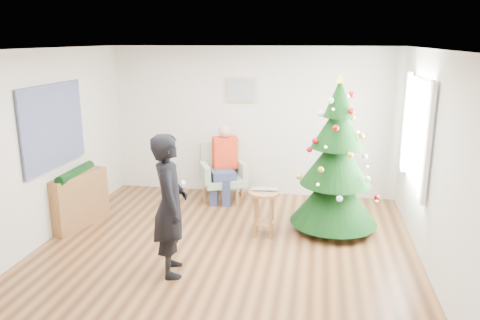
% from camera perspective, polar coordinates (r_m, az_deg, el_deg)
% --- Properties ---
extents(floor, '(5.00, 5.00, 0.00)m').
position_cam_1_polar(floor, '(6.27, -1.86, -11.11)').
color(floor, brown).
rests_on(floor, ground).
extents(ceiling, '(5.00, 5.00, 0.00)m').
position_cam_1_polar(ceiling, '(5.65, -2.08, 13.36)').
color(ceiling, white).
rests_on(ceiling, wall_back).
extents(wall_back, '(5.00, 0.00, 5.00)m').
position_cam_1_polar(wall_back, '(8.24, 1.55, 4.67)').
color(wall_back, silver).
rests_on(wall_back, floor).
extents(wall_front, '(5.00, 0.00, 5.00)m').
position_cam_1_polar(wall_front, '(3.54, -10.26, -9.33)').
color(wall_front, silver).
rests_on(wall_front, floor).
extents(wall_left, '(0.00, 5.00, 5.00)m').
position_cam_1_polar(wall_left, '(6.78, -23.14, 1.31)').
color(wall_left, silver).
rests_on(wall_left, floor).
extents(wall_right, '(0.00, 5.00, 5.00)m').
position_cam_1_polar(wall_right, '(5.87, 22.69, -0.57)').
color(wall_right, silver).
rests_on(wall_right, floor).
extents(window_panel, '(0.04, 1.30, 1.40)m').
position_cam_1_polar(window_panel, '(6.78, 20.81, 3.26)').
color(window_panel, white).
rests_on(window_panel, wall_right).
extents(curtains, '(0.05, 1.75, 1.50)m').
position_cam_1_polar(curtains, '(6.77, 20.56, 3.27)').
color(curtains, white).
rests_on(curtains, wall_right).
extents(christmas_tree, '(1.26, 1.26, 2.27)m').
position_cam_1_polar(christmas_tree, '(6.76, 11.63, -0.25)').
color(christmas_tree, '#3F2816').
rests_on(christmas_tree, floor).
extents(stool, '(0.44, 0.44, 0.66)m').
position_cam_1_polar(stool, '(6.63, 2.92, -6.49)').
color(stool, brown).
rests_on(stool, floor).
extents(laptop, '(0.38, 0.26, 0.03)m').
position_cam_1_polar(laptop, '(6.52, 2.96, -3.72)').
color(laptop, silver).
rests_on(laptop, stool).
extents(armchair, '(0.91, 0.90, 0.99)m').
position_cam_1_polar(armchair, '(8.11, -2.11, -2.29)').
color(armchair, '#9BAE8C').
rests_on(armchair, floor).
extents(seated_person, '(0.53, 0.67, 1.30)m').
position_cam_1_polar(seated_person, '(7.98, -2.02, -0.33)').
color(seated_person, navy).
rests_on(seated_person, armchair).
extents(standing_man, '(0.58, 0.72, 1.70)m').
position_cam_1_polar(standing_man, '(5.50, -8.54, -5.48)').
color(standing_man, black).
rests_on(standing_man, floor).
extents(game_controller, '(0.08, 0.13, 0.04)m').
position_cam_1_polar(game_controller, '(5.33, -6.90, -2.87)').
color(game_controller, white).
rests_on(game_controller, standing_man).
extents(console, '(0.55, 1.04, 0.80)m').
position_cam_1_polar(console, '(7.36, -19.16, -4.62)').
color(console, brown).
rests_on(console, floor).
extents(garland, '(0.14, 0.90, 0.14)m').
position_cam_1_polar(garland, '(7.24, -19.44, -1.48)').
color(garland, black).
rests_on(garland, console).
extents(tapestry, '(0.03, 1.50, 1.15)m').
position_cam_1_polar(tapestry, '(6.96, -21.75, 3.87)').
color(tapestry, black).
rests_on(tapestry, wall_left).
extents(framed_picture, '(0.52, 0.05, 0.42)m').
position_cam_1_polar(framed_picture, '(8.16, 0.14, 8.48)').
color(framed_picture, tan).
rests_on(framed_picture, wall_back).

